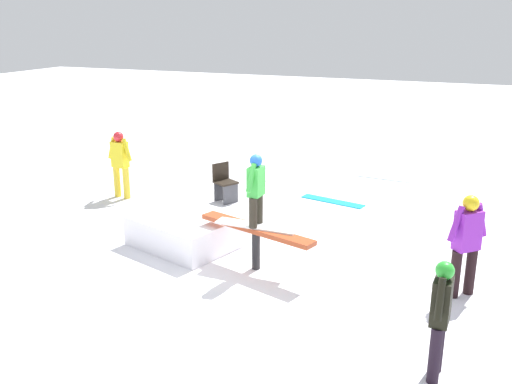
{
  "coord_description": "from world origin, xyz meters",
  "views": [
    {
      "loc": [
        3.38,
        -8.12,
        4.09
      ],
      "look_at": [
        0.0,
        0.0,
        1.35
      ],
      "focal_mm": 40.0,
      "sensor_mm": 36.0,
      "label": 1
    }
  ],
  "objects_px": {
    "loose_snowboard_white": "(383,178)",
    "bystander_black": "(440,314)",
    "rail_feature": "(256,233)",
    "loose_snowboard_cyan": "(333,201)",
    "main_rider_on_rail": "(256,193)",
    "folding_chair": "(225,184)",
    "bystander_yellow": "(120,161)",
    "bystander_purple": "(467,240)"
  },
  "relations": [
    {
      "from": "main_rider_on_rail",
      "to": "bystander_yellow",
      "type": "height_order",
      "value": "main_rider_on_rail"
    },
    {
      "from": "bystander_black",
      "to": "folding_chair",
      "type": "xyz_separation_m",
      "value": [
        -5.16,
        5.05,
        -0.41
      ]
    },
    {
      "from": "bystander_purple",
      "to": "loose_snowboard_white",
      "type": "xyz_separation_m",
      "value": [
        -2.3,
        6.08,
        -0.88
      ]
    },
    {
      "from": "rail_feature",
      "to": "bystander_purple",
      "type": "relative_size",
      "value": 1.39
    },
    {
      "from": "bystander_yellow",
      "to": "loose_snowboard_cyan",
      "type": "height_order",
      "value": "bystander_yellow"
    },
    {
      "from": "bystander_black",
      "to": "folding_chair",
      "type": "relative_size",
      "value": 1.68
    },
    {
      "from": "folding_chair",
      "to": "bystander_purple",
      "type": "bearing_deg",
      "value": -88.2
    },
    {
      "from": "bystander_purple",
      "to": "loose_snowboard_cyan",
      "type": "bearing_deg",
      "value": -95.35
    },
    {
      "from": "bystander_purple",
      "to": "loose_snowboard_cyan",
      "type": "height_order",
      "value": "bystander_purple"
    },
    {
      "from": "bystander_black",
      "to": "rail_feature",
      "type": "bearing_deg",
      "value": -119.96
    },
    {
      "from": "loose_snowboard_white",
      "to": "bystander_black",
      "type": "bearing_deg",
      "value": -70.85
    },
    {
      "from": "bystander_purple",
      "to": "bystander_yellow",
      "type": "height_order",
      "value": "bystander_purple"
    },
    {
      "from": "folding_chair",
      "to": "bystander_black",
      "type": "bearing_deg",
      "value": -105.09
    },
    {
      "from": "bystander_purple",
      "to": "loose_snowboard_white",
      "type": "distance_m",
      "value": 6.56
    },
    {
      "from": "folding_chair",
      "to": "rail_feature",
      "type": "bearing_deg",
      "value": -117.01
    },
    {
      "from": "rail_feature",
      "to": "loose_snowboard_white",
      "type": "relative_size",
      "value": 1.54
    },
    {
      "from": "rail_feature",
      "to": "bystander_yellow",
      "type": "relative_size",
      "value": 1.42
    },
    {
      "from": "rail_feature",
      "to": "folding_chair",
      "type": "height_order",
      "value": "folding_chair"
    },
    {
      "from": "loose_snowboard_white",
      "to": "folding_chair",
      "type": "height_order",
      "value": "folding_chair"
    },
    {
      "from": "bystander_black",
      "to": "loose_snowboard_cyan",
      "type": "height_order",
      "value": "bystander_black"
    },
    {
      "from": "main_rider_on_rail",
      "to": "bystander_yellow",
      "type": "distance_m",
      "value": 5.05
    },
    {
      "from": "loose_snowboard_cyan",
      "to": "bystander_black",
      "type": "bearing_deg",
      "value": 127.9
    },
    {
      "from": "main_rider_on_rail",
      "to": "bystander_yellow",
      "type": "bearing_deg",
      "value": 152.11
    },
    {
      "from": "bystander_black",
      "to": "loose_snowboard_white",
      "type": "distance_m",
      "value": 8.67
    },
    {
      "from": "main_rider_on_rail",
      "to": "loose_snowboard_white",
      "type": "xyz_separation_m",
      "value": [
        0.95,
        6.41,
        -1.33
      ]
    },
    {
      "from": "main_rider_on_rail",
      "to": "loose_snowboard_cyan",
      "type": "relative_size",
      "value": 0.93
    },
    {
      "from": "rail_feature",
      "to": "loose_snowboard_cyan",
      "type": "xyz_separation_m",
      "value": [
        0.24,
        4.0,
        -0.62
      ]
    },
    {
      "from": "rail_feature",
      "to": "main_rider_on_rail",
      "type": "xyz_separation_m",
      "value": [
        0.0,
        0.0,
        0.71
      ]
    },
    {
      "from": "bystander_black",
      "to": "loose_snowboard_cyan",
      "type": "distance_m",
      "value": 6.65
    },
    {
      "from": "bystander_yellow",
      "to": "bystander_black",
      "type": "bearing_deg",
      "value": 156.57
    },
    {
      "from": "folding_chair",
      "to": "loose_snowboard_white",
      "type": "bearing_deg",
      "value": -12.96
    },
    {
      "from": "loose_snowboard_white",
      "to": "folding_chair",
      "type": "relative_size",
      "value": 1.64
    },
    {
      "from": "bystander_yellow",
      "to": "folding_chair",
      "type": "bearing_deg",
      "value": -157.39
    },
    {
      "from": "main_rider_on_rail",
      "to": "loose_snowboard_white",
      "type": "distance_m",
      "value": 6.61
    },
    {
      "from": "loose_snowboard_white",
      "to": "folding_chair",
      "type": "bearing_deg",
      "value": -127.46
    },
    {
      "from": "rail_feature",
      "to": "main_rider_on_rail",
      "type": "height_order",
      "value": "main_rider_on_rail"
    },
    {
      "from": "main_rider_on_rail",
      "to": "bystander_purple",
      "type": "height_order",
      "value": "main_rider_on_rail"
    },
    {
      "from": "bystander_black",
      "to": "loose_snowboard_white",
      "type": "bearing_deg",
      "value": -163.29
    },
    {
      "from": "loose_snowboard_white",
      "to": "bystander_yellow",
      "type": "bearing_deg",
      "value": -138.62
    },
    {
      "from": "bystander_yellow",
      "to": "folding_chair",
      "type": "relative_size",
      "value": 1.78
    },
    {
      "from": "rail_feature",
      "to": "main_rider_on_rail",
      "type": "relative_size",
      "value": 1.59
    },
    {
      "from": "rail_feature",
      "to": "bystander_black",
      "type": "relative_size",
      "value": 1.5
    }
  ]
}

